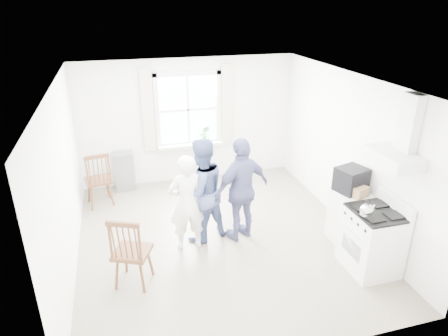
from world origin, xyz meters
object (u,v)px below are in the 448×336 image
(stereo_stack, at_px, (351,180))
(person_mid, at_px, (201,191))
(low_cabinet, at_px, (349,217))
(windsor_chair_b, at_px, (128,247))
(person_left, at_px, (187,203))
(gas_stove, at_px, (372,240))
(person_right, at_px, (242,190))
(windsor_chair_a, at_px, (98,175))

(stereo_stack, distance_m, person_mid, 2.35)
(low_cabinet, xyz_separation_m, stereo_stack, (-0.02, 0.06, 0.64))
(windsor_chair_b, bearing_deg, low_cabinet, 3.46)
(person_left, bearing_deg, low_cabinet, 164.46)
(gas_stove, xyz_separation_m, windsor_chair_b, (-3.39, 0.49, 0.19))
(windsor_chair_b, height_order, person_left, person_left)
(stereo_stack, distance_m, person_left, 2.57)
(person_left, xyz_separation_m, person_right, (0.91, 0.06, 0.08))
(windsor_chair_b, bearing_deg, windsor_chair_a, 98.92)
(stereo_stack, xyz_separation_m, person_mid, (-2.24, 0.68, -0.22))
(low_cabinet, height_order, person_right, person_right)
(person_left, height_order, person_right, person_right)
(gas_stove, relative_size, windsor_chair_b, 1.02)
(person_mid, bearing_deg, person_left, 15.41)
(gas_stove, bearing_deg, windsor_chair_b, 171.78)
(windsor_chair_b, relative_size, person_left, 0.70)
(person_left, bearing_deg, gas_stove, 149.75)
(stereo_stack, xyz_separation_m, windsor_chair_b, (-3.44, -0.27, -0.42))
(windsor_chair_b, bearing_deg, gas_stove, -8.22)
(stereo_stack, bearing_deg, gas_stove, -93.76)
(low_cabinet, distance_m, windsor_chair_b, 3.48)
(windsor_chair_a, distance_m, person_right, 2.82)
(windsor_chair_a, relative_size, windsor_chair_b, 1.00)
(person_left, bearing_deg, person_mid, -146.90)
(person_left, bearing_deg, person_right, -179.58)
(person_right, bearing_deg, person_mid, -32.36)
(low_cabinet, xyz_separation_m, windsor_chair_a, (-3.86, 2.31, 0.22))
(windsor_chair_a, relative_size, person_right, 0.63)
(gas_stove, relative_size, person_mid, 0.64)
(windsor_chair_b, relative_size, person_right, 0.63)
(stereo_stack, xyz_separation_m, windsor_chair_a, (-3.84, 2.25, -0.42))
(windsor_chair_a, bearing_deg, person_right, -37.24)
(stereo_stack, distance_m, person_right, 1.70)
(gas_stove, xyz_separation_m, person_right, (-1.55, 1.30, 0.39))
(person_mid, height_order, person_right, same)
(person_right, bearing_deg, windsor_chair_a, -57.28)
(windsor_chair_a, xyz_separation_m, person_left, (1.33, -1.76, 0.12))
(person_left, distance_m, person_right, 0.91)
(person_mid, xyz_separation_m, person_right, (0.64, -0.14, 0.00))
(windsor_chair_b, bearing_deg, stereo_stack, 4.49)
(windsor_chair_b, xyz_separation_m, person_mid, (1.21, 0.95, 0.20))
(person_mid, bearing_deg, windsor_chair_b, 17.19)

